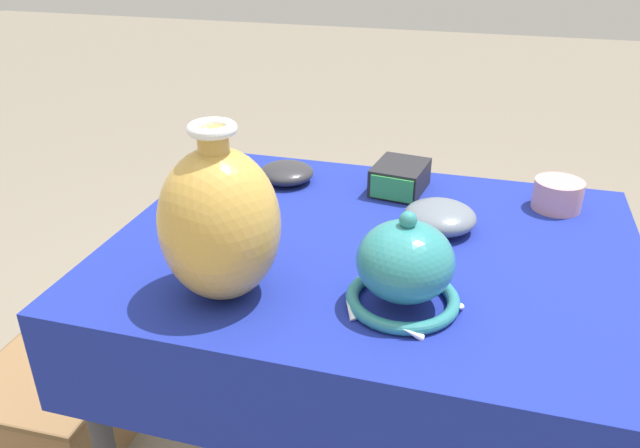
% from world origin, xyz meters
% --- Properties ---
extents(display_table, '(1.03, 0.80, 0.79)m').
position_xyz_m(display_table, '(0.00, -0.01, 0.70)').
color(display_table, '#38383D').
rests_on(display_table, ground_plane).
extents(vase_tall_bulbous, '(0.20, 0.20, 0.31)m').
position_xyz_m(vase_tall_bulbous, '(-0.21, -0.25, 0.92)').
color(vase_tall_bulbous, gold).
rests_on(vase_tall_bulbous, display_table).
extents(vase_dome_bell, '(0.20, 0.21, 0.18)m').
position_xyz_m(vase_dome_bell, '(0.09, -0.20, 0.86)').
color(vase_dome_bell, teal).
rests_on(vase_dome_bell, display_table).
extents(mosaic_tile_box, '(0.13, 0.16, 0.06)m').
position_xyz_m(mosaic_tile_box, '(0.01, 0.26, 0.82)').
color(mosaic_tile_box, '#232328').
rests_on(mosaic_tile_box, display_table).
extents(pot_squat_rose, '(0.11, 0.11, 0.07)m').
position_xyz_m(pot_squat_rose, '(0.36, 0.26, 0.82)').
color(pot_squat_rose, '#D19399').
rests_on(pot_squat_rose, display_table).
extents(bowl_shallow_slate, '(0.15, 0.15, 0.06)m').
position_xyz_m(bowl_shallow_slate, '(0.12, 0.09, 0.82)').
color(bowl_shallow_slate, slate).
rests_on(bowl_shallow_slate, display_table).
extents(bowl_shallow_charcoal, '(0.13, 0.13, 0.05)m').
position_xyz_m(bowl_shallow_charcoal, '(-0.26, 0.24, 0.81)').
color(bowl_shallow_charcoal, '#2D2D33').
rests_on(bowl_shallow_charcoal, display_table).
extents(wooden_crate, '(0.40, 0.34, 0.25)m').
position_xyz_m(wooden_crate, '(-0.88, -0.03, 0.13)').
color(wooden_crate, olive).
rests_on(wooden_crate, ground_plane).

